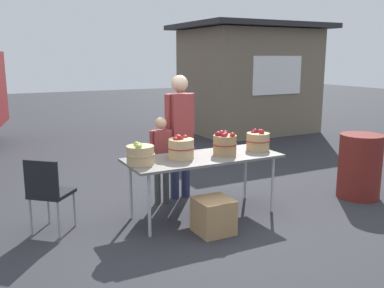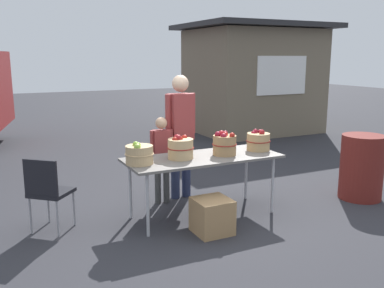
{
  "view_description": "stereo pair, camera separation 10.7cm",
  "coord_description": "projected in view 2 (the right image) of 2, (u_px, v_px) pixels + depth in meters",
  "views": [
    {
      "loc": [
        -2.42,
        -4.39,
        1.94
      ],
      "look_at": [
        0.0,
        0.3,
        0.85
      ],
      "focal_mm": 39.81,
      "sensor_mm": 36.0,
      "label": 1
    },
    {
      "loc": [
        -2.33,
        -4.44,
        1.94
      ],
      "look_at": [
        0.0,
        0.3,
        0.85
      ],
      "focal_mm": 39.81,
      "sensor_mm": 36.0,
      "label": 2
    }
  ],
  "objects": [
    {
      "name": "folding_chair",
      "position": [
        47.0,
        189.0,
        4.7
      ],
      "size": [
        0.56,
        0.56,
        0.86
      ],
      "rotation": [
        0.0,
        0.0,
        2.42
      ],
      "color": "black",
      "rests_on": "ground"
    },
    {
      "name": "apple_basket_red_1",
      "position": [
        224.0,
        144.0,
        5.21
      ],
      "size": [
        0.31,
        0.31,
        0.3
      ],
      "color": "#A87F51",
      "rests_on": "market_table"
    },
    {
      "name": "trash_barrel",
      "position": [
        362.0,
        167.0,
        5.85
      ],
      "size": [
        0.58,
        0.58,
        0.89
      ],
      "primitive_type": "cylinder",
      "color": "maroon",
      "rests_on": "ground"
    },
    {
      "name": "vendor_adult",
      "position": [
        181.0,
        127.0,
        5.79
      ],
      "size": [
        0.45,
        0.24,
        1.7
      ],
      "rotation": [
        0.0,
        0.0,
        3.2
      ],
      "color": "#262D4C",
      "rests_on": "ground"
    },
    {
      "name": "ground_plane",
      "position": [
        203.0,
        215.0,
        5.3
      ],
      "size": [
        40.0,
        40.0,
        0.0
      ],
      "primitive_type": "plane",
      "color": "#2D2D33"
    },
    {
      "name": "market_table",
      "position": [
        203.0,
        160.0,
        5.16
      ],
      "size": [
        1.9,
        0.76,
        0.75
      ],
      "color": "slate",
      "rests_on": "ground"
    },
    {
      "name": "apple_basket_red_0",
      "position": [
        180.0,
        148.0,
        5.03
      ],
      "size": [
        0.32,
        0.32,
        0.29
      ],
      "color": "tan",
      "rests_on": "market_table"
    },
    {
      "name": "produce_crate",
      "position": [
        212.0,
        216.0,
        4.74
      ],
      "size": [
        0.39,
        0.39,
        0.39
      ],
      "primitive_type": "cube",
      "color": "#A87F51",
      "rests_on": "ground"
    },
    {
      "name": "apple_basket_red_2",
      "position": [
        258.0,
        141.0,
        5.48
      ],
      "size": [
        0.31,
        0.31,
        0.28
      ],
      "color": "tan",
      "rests_on": "market_table"
    },
    {
      "name": "apple_basket_green_0",
      "position": [
        139.0,
        154.0,
        4.78
      ],
      "size": [
        0.33,
        0.33,
        0.26
      ],
      "color": "tan",
      "rests_on": "market_table"
    },
    {
      "name": "child_customer",
      "position": [
        162.0,
        153.0,
        5.62
      ],
      "size": [
        0.31,
        0.18,
        1.17
      ],
      "rotation": [
        0.0,
        0.0,
        3.02
      ],
      "color": "#3F3F3F",
      "rests_on": "ground"
    },
    {
      "name": "food_kiosk",
      "position": [
        253.0,
        78.0,
        11.09
      ],
      "size": [
        3.51,
        2.91,
        2.74
      ],
      "rotation": [
        0.0,
        0.0,
        0.0
      ],
      "color": "#726651",
      "rests_on": "ground"
    }
  ]
}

